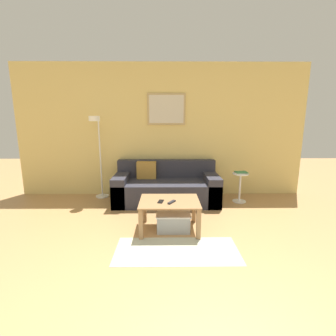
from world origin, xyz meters
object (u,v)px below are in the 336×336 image
couch (166,187)px  book_stack (241,172)px  remote_control (172,202)px  cell_phone (161,201)px  coffee_table (169,206)px  floor_lamp (98,145)px  side_table (240,185)px  storage_bin (173,221)px

couch → book_stack: couch is taller
remote_control → cell_phone: size_ratio=1.07×
coffee_table → floor_lamp: bearing=134.6°
remote_control → couch: bearing=125.9°
couch → side_table: couch is taller
coffee_table → storage_bin: bearing=5.2°
book_stack → couch: bearing=177.9°
coffee_table → book_stack: size_ratio=3.66×
coffee_table → remote_control: size_ratio=5.40×
side_table → cell_phone: size_ratio=3.86×
side_table → floor_lamp: bearing=176.1°
side_table → book_stack: bearing=39.7°
storage_bin → floor_lamp: bearing=135.9°
floor_lamp → side_table: bearing=-3.9°
couch → cell_phone: (-0.07, -1.24, 0.16)m
remote_control → book_stack: bearing=76.5°
remote_control → cell_phone: remote_control is taller
coffee_table → book_stack: bearing=41.1°
cell_phone → side_table: bearing=51.7°
book_stack → floor_lamp: bearing=176.1°
couch → floor_lamp: (-1.26, 0.13, 0.77)m
coffee_table → cell_phone: bearing=-159.0°
coffee_table → remote_control: 0.13m
floor_lamp → remote_control: 2.03m
couch → storage_bin: couch is taller
book_stack → cell_phone: 1.87m
storage_bin → cell_phone: cell_phone is taller
book_stack → remote_control: bearing=-136.2°
storage_bin → side_table: 1.71m
floor_lamp → side_table: floor_lamp is taller
storage_bin → remote_control: size_ratio=3.11×
couch → coffee_table: size_ratio=2.32×
book_stack → remote_control: book_stack is taller
side_table → book_stack: book_stack is taller
floor_lamp → cell_phone: floor_lamp is taller
side_table → book_stack: size_ratio=2.45×
coffee_table → remote_control: remote_control is taller
floor_lamp → cell_phone: bearing=-49.0°
storage_bin → book_stack: book_stack is taller
cell_phone → coffee_table: bearing=33.0°
coffee_table → cell_phone: 0.15m
coffee_table → floor_lamp: (-1.31, 1.32, 0.69)m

